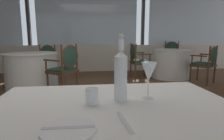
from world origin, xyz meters
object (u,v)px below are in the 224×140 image
(water_bottle, at_px, (121,74))
(dining_chair_2_2, at_px, (171,54))
(dining_chair_0_2, at_px, (46,59))
(wine_glass, at_px, (149,73))
(dining_chair_2_1, at_px, (207,61))
(side_plate, at_px, (69,129))
(water_tumbler, at_px, (92,96))
(dining_chair_0_1, at_px, (66,65))
(dining_chair_2_0, at_px, (137,58))

(water_bottle, xyz_separation_m, dining_chair_2_2, (2.43, 4.70, -0.35))
(dining_chair_0_2, distance_m, dining_chair_2_2, 3.81)
(water_bottle, relative_size, wine_glass, 1.73)
(dining_chair_2_2, bearing_deg, dining_chair_2_1, 29.83)
(water_bottle, height_order, dining_chair_0_2, water_bottle)
(dining_chair_0_2, bearing_deg, wine_glass, 25.47)
(wine_glass, bearing_deg, side_plate, -142.54)
(side_plate, height_order, dining_chair_2_2, dining_chair_2_2)
(side_plate, height_order, dining_chair_2_1, dining_chair_2_1)
(water_tumbler, bearing_deg, dining_chair_2_2, 61.37)
(wine_glass, distance_m, water_tumbler, 0.33)
(dining_chair_0_1, relative_size, dining_chair_0_2, 1.08)
(water_bottle, height_order, dining_chair_2_0, water_bottle)
(wine_glass, height_order, dining_chair_0_1, dining_chair_0_1)
(water_bottle, relative_size, dining_chair_0_2, 0.40)
(side_plate, relative_size, dining_chair_2_2, 0.21)
(water_bottle, bearing_deg, dining_chair_2_0, 74.10)
(dining_chair_2_1, bearing_deg, dining_chair_2_0, 30.09)
(water_bottle, bearing_deg, water_tumbler, -164.49)
(water_bottle, distance_m, dining_chair_0_1, 2.70)
(dining_chair_0_1, bearing_deg, water_tumbler, 136.00)
(dining_chair_0_2, height_order, dining_chair_2_0, dining_chair_2_0)
(side_plate, bearing_deg, dining_chair_2_0, 72.07)
(side_plate, distance_m, dining_chair_2_1, 4.38)
(wine_glass, bearing_deg, dining_chair_2_1, 51.62)
(dining_chair_0_2, bearing_deg, dining_chair_2_2, 103.79)
(dining_chair_0_2, distance_m, dining_chair_2_1, 4.06)
(water_bottle, distance_m, wine_glass, 0.15)
(water_bottle, relative_size, dining_chair_2_2, 0.37)
(wine_glass, xyz_separation_m, dining_chair_0_1, (-0.79, 2.61, -0.35))
(wine_glass, xyz_separation_m, dining_chair_2_1, (2.41, 3.04, -0.38))
(side_plate, distance_m, dining_chair_0_2, 4.61)
(side_plate, xyz_separation_m, dining_chair_2_1, (2.81, 3.35, -0.23))
(water_bottle, bearing_deg, dining_chair_2_2, 62.62)
(dining_chair_0_2, height_order, dining_chair_2_2, dining_chair_2_2)
(water_bottle, bearing_deg, dining_chair_2_1, 49.87)
(water_bottle, relative_size, dining_chair_2_1, 0.39)
(dining_chair_0_2, distance_m, dining_chair_2_0, 2.44)
(dining_chair_2_0, bearing_deg, dining_chair_0_1, -150.90)
(wine_glass, height_order, dining_chair_2_2, dining_chair_2_2)
(side_plate, xyz_separation_m, dining_chair_2_0, (1.31, 4.05, -0.22))
(dining_chair_2_1, xyz_separation_m, dining_chair_2_2, (-0.13, 1.65, 0.03))
(water_tumbler, bearing_deg, dining_chair_2_1, 48.62)
(side_plate, height_order, wine_glass, wine_glass)
(dining_chair_0_1, xyz_separation_m, dining_chair_2_1, (3.20, 0.44, -0.03))
(dining_chair_0_1, bearing_deg, dining_chair_2_1, -136.51)
(dining_chair_0_1, xyz_separation_m, dining_chair_0_2, (-0.71, 1.55, -0.04))
(dining_chair_2_0, bearing_deg, side_plate, -112.66)
(dining_chair_0_1, xyz_separation_m, dining_chair_2_0, (1.70, 1.14, -0.02))
(side_plate, relative_size, water_tumbler, 2.48)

